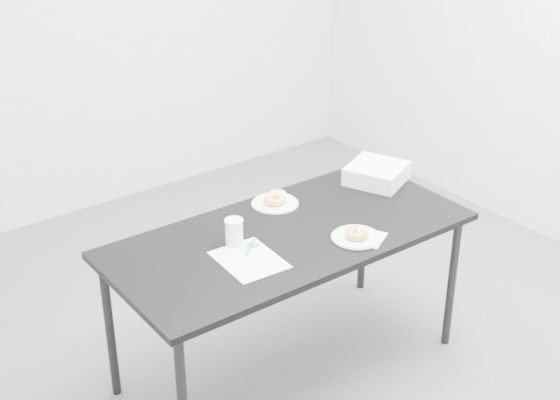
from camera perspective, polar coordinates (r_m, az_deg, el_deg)
floor at (r=4.09m, az=0.29°, el=-10.08°), size 4.00×4.00×0.00m
wall_back at (r=5.13m, az=-13.80°, el=13.56°), size 4.00×0.02×2.70m
wall_right at (r=4.89m, az=19.70°, el=12.19°), size 0.02×4.00×2.70m
table at (r=3.52m, az=0.68°, el=-3.17°), size 1.66×0.79×0.75m
scorecard at (r=3.28m, az=-2.27°, el=-4.38°), size 0.26×0.32×0.00m
logo_patch at (r=3.38m, az=-2.02°, el=-3.30°), size 0.05×0.05×0.00m
pen at (r=3.36m, az=-2.20°, el=-3.42°), size 0.12×0.10×0.01m
napkin at (r=3.46m, az=6.30°, el=-2.73°), size 0.21×0.21×0.00m
plate_near at (r=3.45m, az=5.59°, el=-2.74°), size 0.22×0.22×0.01m
donut_near at (r=3.44m, az=5.61°, el=-2.44°), size 0.13×0.13×0.03m
plate_far at (r=3.73m, az=-0.37°, el=-0.25°), size 0.23×0.23×0.01m
donut_far at (r=3.73m, az=-0.37°, el=0.03°), size 0.12×0.12×0.04m
coffee_cup at (r=3.38m, az=-3.38°, el=-2.32°), size 0.08×0.08×0.12m
cup_lid at (r=3.82m, az=-0.18°, el=0.45°), size 0.08×0.08×0.01m
bakery_box at (r=3.98m, az=7.08°, el=1.95°), size 0.35×0.35×0.09m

